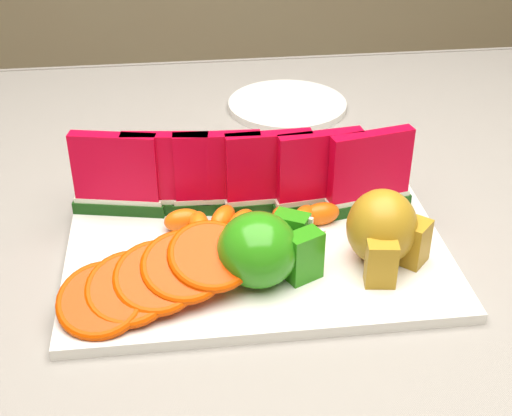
# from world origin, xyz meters

# --- Properties ---
(table) EXTENTS (1.40, 0.90, 0.75)m
(table) POSITION_xyz_m (0.00, 0.00, 0.65)
(table) COLOR #51381B
(table) RESTS_ON ground
(tablecloth) EXTENTS (1.53, 1.03, 0.20)m
(tablecloth) POSITION_xyz_m (0.00, 0.00, 0.72)
(tablecloth) COLOR gray
(tablecloth) RESTS_ON table
(platter) EXTENTS (0.40, 0.30, 0.01)m
(platter) POSITION_xyz_m (0.04, -0.06, 0.76)
(platter) COLOR silver
(platter) RESTS_ON tablecloth
(apple_cluster) EXTENTS (0.11, 0.09, 0.07)m
(apple_cluster) POSITION_xyz_m (0.04, -0.13, 0.80)
(apple_cluster) COLOR #26871C
(apple_cluster) RESTS_ON platter
(pear_cluster) EXTENTS (0.09, 0.09, 0.08)m
(pear_cluster) POSITION_xyz_m (0.17, -0.12, 0.81)
(pear_cluster) COLOR #936807
(pear_cluster) RESTS_ON platter
(side_plate) EXTENTS (0.23, 0.23, 0.01)m
(side_plate) POSITION_xyz_m (0.14, 0.30, 0.76)
(side_plate) COLOR silver
(side_plate) RESTS_ON tablecloth
(watermelon_row) EXTENTS (0.39, 0.07, 0.10)m
(watermelon_row) POSITION_xyz_m (0.04, -0.00, 0.82)
(watermelon_row) COLOR #123D10
(watermelon_row) RESTS_ON platter
(orange_fan_front) EXTENTS (0.21, 0.13, 0.06)m
(orange_fan_front) POSITION_xyz_m (-0.06, -0.15, 0.80)
(orange_fan_front) COLOR #E83800
(orange_fan_front) RESTS_ON platter
(orange_fan_back) EXTENTS (0.28, 0.10, 0.04)m
(orange_fan_back) POSITION_xyz_m (0.04, 0.07, 0.79)
(orange_fan_back) COLOR #E83800
(orange_fan_back) RESTS_ON platter
(tangerine_segments) EXTENTS (0.20, 0.06, 0.03)m
(tangerine_segments) POSITION_xyz_m (0.04, -0.04, 0.78)
(tangerine_segments) COLOR #EB5216
(tangerine_segments) RESTS_ON platter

